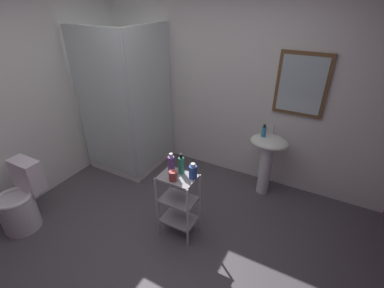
{
  "coord_description": "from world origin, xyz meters",
  "views": [
    {
      "loc": [
        1.24,
        -1.42,
        2.3
      ],
      "look_at": [
        0.13,
        0.64,
        1.0
      ],
      "focal_mm": 25.24,
      "sensor_mm": 36.0,
      "label": 1
    }
  ],
  "objects_px": {
    "storage_cart": "(178,201)",
    "body_wash_bottle_green": "(181,165)",
    "hand_soap_bottle": "(264,131)",
    "shampoo_bottle_blue": "(193,172)",
    "rinse_cup": "(173,176)",
    "shower_stall": "(131,138)",
    "pedestal_sink": "(268,154)",
    "toilet": "(21,202)",
    "conditioner_bottle_purple": "(171,165)"
  },
  "relations": [
    {
      "from": "conditioner_bottle_purple",
      "to": "shampoo_bottle_blue",
      "type": "bearing_deg",
      "value": 11.35
    },
    {
      "from": "body_wash_bottle_green",
      "to": "pedestal_sink",
      "type": "bearing_deg",
      "value": 59.83
    },
    {
      "from": "body_wash_bottle_green",
      "to": "rinse_cup",
      "type": "height_order",
      "value": "body_wash_bottle_green"
    },
    {
      "from": "shampoo_bottle_blue",
      "to": "body_wash_bottle_green",
      "type": "height_order",
      "value": "body_wash_bottle_green"
    },
    {
      "from": "shower_stall",
      "to": "shampoo_bottle_blue",
      "type": "bearing_deg",
      "value": -28.23
    },
    {
      "from": "shower_stall",
      "to": "conditioner_bottle_purple",
      "type": "height_order",
      "value": "shower_stall"
    },
    {
      "from": "storage_cart",
      "to": "body_wash_bottle_green",
      "type": "relative_size",
      "value": 3.34
    },
    {
      "from": "shower_stall",
      "to": "body_wash_bottle_green",
      "type": "xyz_separation_m",
      "value": [
        1.3,
        -0.76,
        0.37
      ]
    },
    {
      "from": "conditioner_bottle_purple",
      "to": "rinse_cup",
      "type": "relative_size",
      "value": 2.34
    },
    {
      "from": "body_wash_bottle_green",
      "to": "storage_cart",
      "type": "bearing_deg",
      "value": -90.99
    },
    {
      "from": "hand_soap_bottle",
      "to": "conditioner_bottle_purple",
      "type": "height_order",
      "value": "conditioner_bottle_purple"
    },
    {
      "from": "rinse_cup",
      "to": "toilet",
      "type": "bearing_deg",
      "value": -157.34
    },
    {
      "from": "pedestal_sink",
      "to": "conditioner_bottle_purple",
      "type": "height_order",
      "value": "conditioner_bottle_purple"
    },
    {
      "from": "storage_cart",
      "to": "rinse_cup",
      "type": "xyz_separation_m",
      "value": [
        -0.01,
        -0.07,
        0.35
      ]
    },
    {
      "from": "shower_stall",
      "to": "rinse_cup",
      "type": "relative_size",
      "value": 19.99
    },
    {
      "from": "toilet",
      "to": "body_wash_bottle_green",
      "type": "distance_m",
      "value": 1.84
    },
    {
      "from": "hand_soap_bottle",
      "to": "shower_stall",
      "type": "bearing_deg",
      "value": -171.35
    },
    {
      "from": "pedestal_sink",
      "to": "toilet",
      "type": "relative_size",
      "value": 1.07
    },
    {
      "from": "pedestal_sink",
      "to": "shampoo_bottle_blue",
      "type": "bearing_deg",
      "value": -113.9
    },
    {
      "from": "hand_soap_bottle",
      "to": "shampoo_bottle_blue",
      "type": "bearing_deg",
      "value": -110.5
    },
    {
      "from": "pedestal_sink",
      "to": "body_wash_bottle_green",
      "type": "xyz_separation_m",
      "value": [
        -0.61,
        -1.05,
        0.26
      ]
    },
    {
      "from": "shower_stall",
      "to": "hand_soap_bottle",
      "type": "height_order",
      "value": "shower_stall"
    },
    {
      "from": "hand_soap_bottle",
      "to": "body_wash_bottle_green",
      "type": "height_order",
      "value": "same"
    },
    {
      "from": "conditioner_bottle_purple",
      "to": "storage_cart",
      "type": "bearing_deg",
      "value": -8.98
    },
    {
      "from": "rinse_cup",
      "to": "shower_stall",
      "type": "bearing_deg",
      "value": 145.22
    },
    {
      "from": "toilet",
      "to": "rinse_cup",
      "type": "relative_size",
      "value": 7.6
    },
    {
      "from": "shower_stall",
      "to": "shampoo_bottle_blue",
      "type": "distance_m",
      "value": 1.67
    },
    {
      "from": "shower_stall",
      "to": "hand_soap_bottle",
      "type": "xyz_separation_m",
      "value": [
        1.83,
        0.28,
        0.41
      ]
    },
    {
      "from": "pedestal_sink",
      "to": "shampoo_bottle_blue",
      "type": "distance_m",
      "value": 1.19
    },
    {
      "from": "shower_stall",
      "to": "toilet",
      "type": "relative_size",
      "value": 2.63
    },
    {
      "from": "toilet",
      "to": "pedestal_sink",
      "type": "bearing_deg",
      "value": 40.12
    },
    {
      "from": "shower_stall",
      "to": "body_wash_bottle_green",
      "type": "distance_m",
      "value": 1.55
    },
    {
      "from": "hand_soap_bottle",
      "to": "rinse_cup",
      "type": "height_order",
      "value": "hand_soap_bottle"
    },
    {
      "from": "hand_soap_bottle",
      "to": "conditioner_bottle_purple",
      "type": "xyz_separation_m",
      "value": [
        -0.61,
        -1.09,
        -0.03
      ]
    },
    {
      "from": "pedestal_sink",
      "to": "body_wash_bottle_green",
      "type": "distance_m",
      "value": 1.24
    },
    {
      "from": "shower_stall",
      "to": "rinse_cup",
      "type": "distance_m",
      "value": 1.6
    },
    {
      "from": "toilet",
      "to": "conditioner_bottle_purple",
      "type": "xyz_separation_m",
      "value": [
        1.5,
        0.73,
        0.53
      ]
    },
    {
      "from": "hand_soap_bottle",
      "to": "shampoo_bottle_blue",
      "type": "xyz_separation_m",
      "value": [
        -0.39,
        -1.05,
        -0.06
      ]
    },
    {
      "from": "body_wash_bottle_green",
      "to": "rinse_cup",
      "type": "relative_size",
      "value": 2.22
    },
    {
      "from": "pedestal_sink",
      "to": "body_wash_bottle_green",
      "type": "relative_size",
      "value": 3.65
    },
    {
      "from": "storage_cart",
      "to": "rinse_cup",
      "type": "height_order",
      "value": "rinse_cup"
    },
    {
      "from": "body_wash_bottle_green",
      "to": "toilet",
      "type": "bearing_deg",
      "value": -153.29
    },
    {
      "from": "pedestal_sink",
      "to": "storage_cart",
      "type": "distance_m",
      "value": 1.28
    },
    {
      "from": "shower_stall",
      "to": "storage_cart",
      "type": "height_order",
      "value": "shower_stall"
    },
    {
      "from": "storage_cart",
      "to": "shampoo_bottle_blue",
      "type": "relative_size",
      "value": 4.52
    },
    {
      "from": "pedestal_sink",
      "to": "conditioner_bottle_purple",
      "type": "bearing_deg",
      "value": -121.81
    },
    {
      "from": "conditioner_bottle_purple",
      "to": "rinse_cup",
      "type": "distance_m",
      "value": 0.12
    },
    {
      "from": "storage_cart",
      "to": "hand_soap_bottle",
      "type": "distance_m",
      "value": 1.3
    },
    {
      "from": "storage_cart",
      "to": "body_wash_bottle_green",
      "type": "distance_m",
      "value": 0.41
    },
    {
      "from": "toilet",
      "to": "hand_soap_bottle",
      "type": "relative_size",
      "value": 4.99
    }
  ]
}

